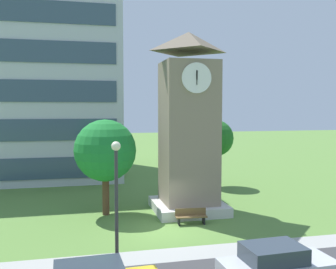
% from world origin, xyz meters
% --- Properties ---
extents(ground_plane, '(160.00, 160.00, 0.00)m').
position_xyz_m(ground_plane, '(0.00, 0.00, 0.00)').
color(ground_plane, '#567F38').
extents(kerb_strip, '(120.00, 1.60, 0.01)m').
position_xyz_m(kerb_strip, '(0.00, -3.50, 0.00)').
color(kerb_strip, '#9E9E99').
rests_on(kerb_strip, ground).
extents(office_building, '(15.33, 14.80, 19.20)m').
position_xyz_m(office_building, '(-8.48, 20.43, 9.60)').
color(office_building, '#B7BCC6').
rests_on(office_building, ground).
extents(clock_tower, '(4.41, 4.41, 11.35)m').
position_xyz_m(clock_tower, '(2.20, 3.43, 5.10)').
color(clock_tower, gray).
rests_on(clock_tower, ground).
extents(park_bench, '(1.83, 0.62, 0.88)m').
position_xyz_m(park_bench, '(1.58, 0.68, 0.46)').
color(park_bench, brown).
rests_on(park_bench, ground).
extents(street_lamp, '(0.36, 0.36, 5.35)m').
position_xyz_m(street_lamp, '(-3.18, -5.31, 3.36)').
color(street_lamp, '#333338').
rests_on(street_lamp, ground).
extents(tree_streetside, '(3.81, 3.81, 5.92)m').
position_xyz_m(tree_streetside, '(-3.01, 3.76, 3.99)').
color(tree_streetside, '#513823').
rests_on(tree_streetside, ground).
extents(tree_near_tower, '(3.06, 3.06, 5.62)m').
position_xyz_m(tree_near_tower, '(6.53, 10.36, 4.05)').
color(tree_near_tower, '#513823').
rests_on(tree_near_tower, ground).
extents(parked_car_silver, '(4.28, 2.08, 1.69)m').
position_xyz_m(parked_car_silver, '(2.38, -7.62, 0.86)').
color(parked_car_silver, silver).
rests_on(parked_car_silver, ground).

